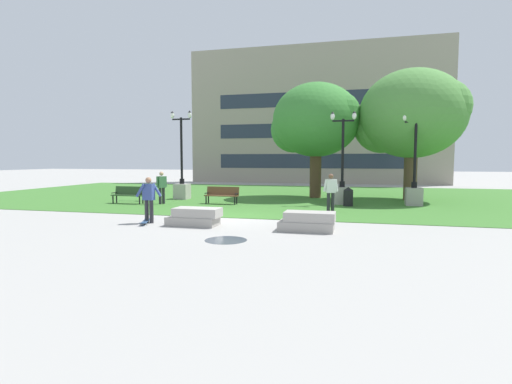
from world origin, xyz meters
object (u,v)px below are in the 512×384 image
at_px(concrete_block_left, 308,222).
at_px(lamp_post_right, 414,186).
at_px(person_skateboarder, 149,197).
at_px(lamp_post_center, 182,181).
at_px(person_bystander_far_lawn, 331,190).
at_px(park_bench_near_left, 129,194).
at_px(lamp_post_left, 342,185).
at_px(skateboard, 145,222).
at_px(trash_bin, 348,196).
at_px(park_bench_near_right, 222,194).
at_px(concrete_block_center, 195,217).
at_px(person_bystander_near_lawn, 162,186).

height_order(concrete_block_left, lamp_post_right, lamp_post_right).
distance_m(person_skateboarder, lamp_post_center, 8.89).
height_order(concrete_block_left, person_bystander_far_lawn, person_bystander_far_lawn).
xyz_separation_m(park_bench_near_left, lamp_post_left, (11.04, 2.50, 0.47)).
distance_m(concrete_block_left, person_bystander_far_lawn, 5.00).
relative_size(lamp_post_center, person_bystander_far_lawn, 3.04).
bearing_deg(concrete_block_left, lamp_post_center, 134.40).
bearing_deg(lamp_post_left, skateboard, -128.96).
relative_size(person_skateboarder, trash_bin, 1.78).
height_order(person_skateboarder, trash_bin, person_skateboarder).
bearing_deg(park_bench_near_left, skateboard, -53.70).
xyz_separation_m(skateboard, park_bench_near_right, (0.59, 6.90, 0.45)).
height_order(park_bench_near_left, person_bystander_far_lawn, person_bystander_far_lawn).
bearing_deg(skateboard, concrete_block_left, 0.77).
bearing_deg(trash_bin, lamp_post_left, 111.94).
bearing_deg(concrete_block_center, person_bystander_near_lawn, 126.58).
bearing_deg(person_bystander_far_lawn, person_bystander_near_lawn, 173.34).
height_order(skateboard, park_bench_near_left, park_bench_near_left).
relative_size(skateboard, lamp_post_left, 0.21).
relative_size(lamp_post_left, lamp_post_center, 0.93).
height_order(skateboard, lamp_post_center, lamp_post_center).
bearing_deg(lamp_post_right, person_bystander_near_lawn, -168.55).
xyz_separation_m(park_bench_near_left, lamp_post_center, (1.72, 2.94, 0.53)).
relative_size(skateboard, lamp_post_right, 0.22).
height_order(concrete_block_center, trash_bin, trash_bin).
distance_m(concrete_block_center, skateboard, 1.92).
bearing_deg(lamp_post_left, person_skateboarder, -129.86).
bearing_deg(trash_bin, person_bystander_far_lawn, -106.03).
xyz_separation_m(park_bench_near_right, lamp_post_left, (6.16, 1.45, 0.47)).
distance_m(park_bench_near_left, trash_bin, 11.50).
height_order(lamp_post_center, trash_bin, lamp_post_center).
distance_m(person_skateboarder, park_bench_near_left, 7.05).
xyz_separation_m(skateboard, person_bystander_near_lawn, (-2.47, 6.05, 0.90)).
bearing_deg(park_bench_near_right, lamp_post_right, 10.17).
bearing_deg(concrete_block_left, person_skateboarder, 178.02).
distance_m(lamp_post_center, person_bystander_far_lawn, 9.71).
distance_m(skateboard, park_bench_near_right, 6.94).
height_order(person_skateboarder, skateboard, person_skateboarder).
height_order(park_bench_near_right, trash_bin, trash_bin).
bearing_deg(park_bench_near_left, park_bench_near_right, 12.17).
height_order(concrete_block_left, lamp_post_center, lamp_post_center).
bearing_deg(concrete_block_center, lamp_post_right, 45.16).
relative_size(concrete_block_left, park_bench_near_left, 1.02).
height_order(person_skateboarder, lamp_post_center, lamp_post_center).
relative_size(skateboard, trash_bin, 1.07).
xyz_separation_m(person_skateboarder, park_bench_near_right, (0.57, 6.61, -0.43)).
bearing_deg(person_bystander_far_lawn, concrete_block_left, -94.85).
relative_size(park_bench_near_right, person_bystander_far_lawn, 1.06).
relative_size(concrete_block_left, lamp_post_left, 0.38).
bearing_deg(person_skateboarder, lamp_post_center, 106.94).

